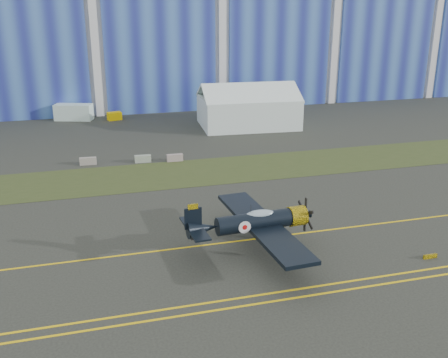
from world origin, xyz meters
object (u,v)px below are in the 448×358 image
object	(u,v)px
shipping_container	(74,112)
tug	(114,116)
warbird	(255,222)
tent	(248,104)

from	to	relation	value
shipping_container	tug	distance (m)	6.81
warbird	tug	size ratio (longest dim) A/B	6.70
tug	shipping_container	bearing A→B (deg)	152.06
warbird	shipping_container	distance (m)	55.72
warbird	shipping_container	bearing A→B (deg)	100.67
warbird	shipping_container	xyz separation A→B (m)	(-13.57, 54.03, -1.23)
tent	shipping_container	bearing A→B (deg)	160.12
warbird	tent	distance (m)	44.13
tent	tug	xyz separation A→B (m)	(-20.23, 10.15, -2.84)
tent	tug	world-z (taller)	tent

